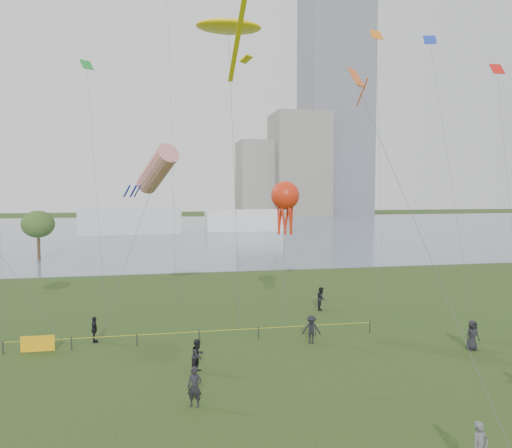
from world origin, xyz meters
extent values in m
plane|color=#1D310F|center=(0.00, 0.00, 0.00)|extent=(400.00, 400.00, 0.00)
cube|color=slate|center=(0.00, 100.00, 0.02)|extent=(400.00, 120.00, 0.08)
cube|color=slate|center=(62.00, 168.00, 60.00)|extent=(24.00, 24.00, 120.00)
cube|color=slate|center=(46.00, 162.00, 19.00)|extent=(20.00, 20.00, 38.00)
cube|color=gray|center=(32.00, 168.00, 14.00)|extent=(16.00, 18.00, 28.00)
cube|color=silver|center=(-12.00, 95.00, 3.00)|extent=(22.00, 8.00, 6.00)
cube|color=silver|center=(14.00, 98.00, 2.50)|extent=(18.00, 7.00, 5.00)
cylinder|color=#3C2B1B|center=(-22.56, 54.74, 1.58)|extent=(0.44, 0.44, 3.17)
ellipsoid|color=#3A5622|center=(-22.56, 54.74, 5.14)|extent=(4.51, 4.51, 3.80)
cylinder|color=black|center=(-15.31, 12.62, 0.42)|extent=(0.07, 0.07, 0.85)
cylinder|color=black|center=(-11.31, 12.62, 0.42)|extent=(0.07, 0.07, 0.85)
cylinder|color=black|center=(-7.31, 12.62, 0.42)|extent=(0.07, 0.07, 0.85)
cylinder|color=black|center=(-3.31, 12.62, 0.42)|extent=(0.07, 0.07, 0.85)
cylinder|color=black|center=(0.69, 12.62, 0.42)|extent=(0.07, 0.07, 0.85)
cylinder|color=black|center=(4.69, 12.62, 0.42)|extent=(0.07, 0.07, 0.85)
cylinder|color=black|center=(8.69, 12.62, 0.42)|extent=(0.07, 0.07, 0.85)
cylinder|color=yellow|center=(-3.31, 12.62, 0.75)|extent=(24.00, 0.03, 0.03)
cube|color=#EEA70C|center=(-13.31, 12.62, 0.55)|extent=(2.00, 0.04, 1.00)
imported|color=black|center=(-3.78, 7.41, 0.92)|extent=(1.12, 1.13, 1.84)
imported|color=black|center=(3.91, 11.08, 0.93)|extent=(1.34, 0.99, 1.86)
imported|color=black|center=(-10.10, 14.04, 0.86)|extent=(0.48, 1.03, 1.72)
imported|color=black|center=(13.48, 7.89, 0.94)|extent=(0.98, 0.69, 1.89)
imported|color=black|center=(-4.27, 3.01, 0.94)|extent=(0.80, 0.65, 1.88)
imported|color=black|center=(7.44, 19.58, 0.97)|extent=(1.03, 1.15, 1.93)
cylinder|color=#3F3F42|center=(-0.29, 17.05, 11.48)|extent=(0.27, 6.98, 22.98)
ellipsoid|color=yellow|center=(-0.17, 20.52, 22.97)|extent=(5.27, 3.30, 0.82)
cube|color=yellow|center=(-0.17, 16.32, 20.57)|extent=(0.36, 6.98, 4.09)
cube|color=yellow|center=(-0.17, 12.52, 18.47)|extent=(0.95, 0.95, 0.42)
cylinder|color=#3F3F42|center=(-7.87, 16.39, 5.78)|extent=(3.99, 3.28, 11.57)
cylinder|color=red|center=(-5.90, 18.01, 11.56)|extent=(3.45, 4.95, 3.65)
cylinder|color=#1A23B6|center=(-7.30, 16.81, 9.96)|extent=(0.60, 1.13, 0.88)
cylinder|color=#1A23B6|center=(-7.57, 17.19, 9.96)|extent=(0.60, 1.13, 0.88)
cylinder|color=#1A23B6|center=(-8.02, 17.05, 9.96)|extent=(0.60, 1.13, 0.88)
cylinder|color=#1A23B6|center=(-8.02, 16.58, 9.96)|extent=(0.60, 1.13, 0.88)
cylinder|color=#1A23B6|center=(-7.57, 16.43, 9.96)|extent=(0.60, 1.13, 0.88)
cylinder|color=#3F3F42|center=(-15.40, 16.43, 4.25)|extent=(6.52, 4.48, 8.51)
cylinder|color=#3F3F42|center=(2.79, 14.06, 4.82)|extent=(1.28, 4.35, 9.66)
sphere|color=red|center=(3.42, 16.22, 9.65)|extent=(2.12, 2.12, 2.12)
cylinder|color=red|center=(3.92, 16.22, 8.05)|extent=(0.18, 0.54, 2.60)
cylinder|color=red|center=(3.67, 16.65, 8.05)|extent=(0.49, 0.36, 2.61)
cylinder|color=red|center=(3.17, 16.65, 8.05)|extent=(0.49, 0.36, 2.61)
cylinder|color=red|center=(2.92, 16.22, 8.05)|extent=(0.18, 0.54, 2.60)
cylinder|color=red|center=(3.17, 15.78, 8.05)|extent=(0.49, 0.36, 2.61)
cylinder|color=red|center=(3.67, 15.78, 8.05)|extent=(0.49, 0.36, 2.61)
cylinder|color=#3F3F42|center=(6.02, 1.40, 8.33)|extent=(0.65, 14.05, 16.67)
cube|color=#EC5515|center=(5.70, 8.42, 16.66)|extent=(1.36, 1.36, 1.11)
cylinder|color=#EC5515|center=(5.70, 7.52, 15.66)|extent=(0.08, 1.58, 1.35)
cube|color=orange|center=(10.17, 15.64, 21.51)|extent=(0.93, 0.60, 0.76)
cube|color=red|center=(16.95, 11.10, 18.29)|extent=(0.97, 0.68, 0.76)
cube|color=#198C2D|center=(-11.07, 20.84, 19.59)|extent=(1.01, 0.76, 0.76)
cube|color=#1933B2|center=(14.25, 15.19, 21.25)|extent=(1.04, 0.85, 0.76)
camera|label=1|loc=(-5.78, -19.72, 10.17)|focal=35.00mm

